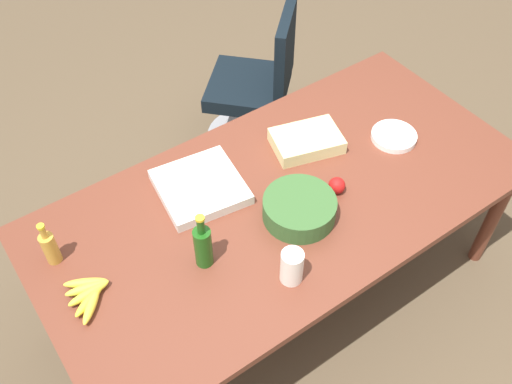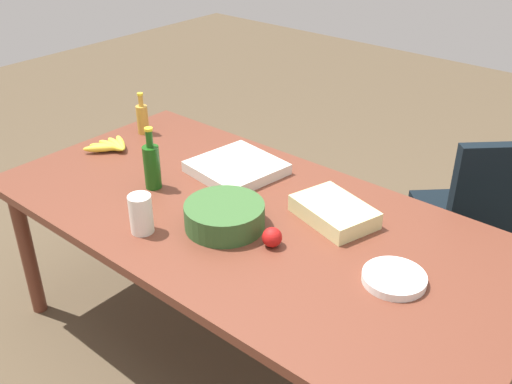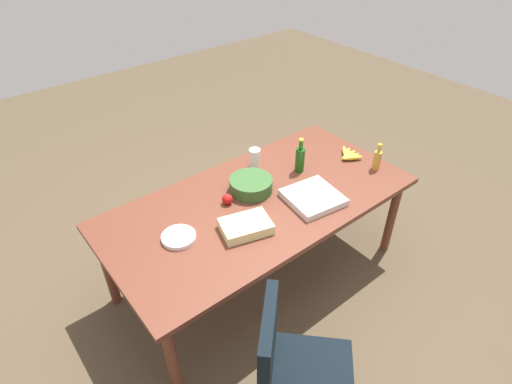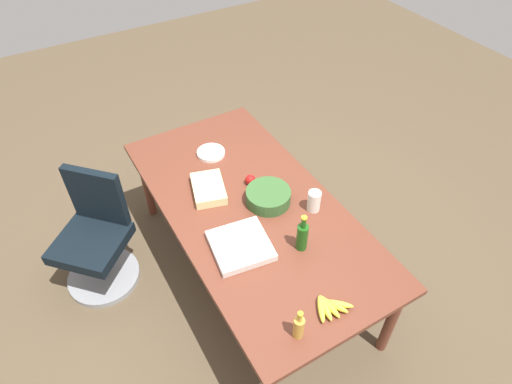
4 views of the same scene
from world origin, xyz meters
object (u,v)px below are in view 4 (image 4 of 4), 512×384
(wine_bottle, at_px, (302,236))
(apple_red, at_px, (250,180))
(banana_bunch, at_px, (330,306))
(salad_bowl, at_px, (268,196))
(pizza_box, at_px, (241,246))
(office_chair, at_px, (97,243))
(mayo_jar, at_px, (314,201))
(conference_table, at_px, (251,213))
(dressing_bottle, at_px, (299,327))
(sheet_cake, at_px, (208,189))
(paper_plate_stack, at_px, (211,153))

(wine_bottle, distance_m, apple_red, 0.69)
(wine_bottle, bearing_deg, banana_bunch, -14.15)
(salad_bowl, height_order, pizza_box, salad_bowl)
(office_chair, xyz_separation_m, pizza_box, (0.86, 0.78, 0.41))
(office_chair, height_order, mayo_jar, office_chair)
(salad_bowl, height_order, apple_red, salad_bowl)
(conference_table, bearing_deg, wine_bottle, 11.20)
(conference_table, distance_m, dressing_bottle, 1.02)
(banana_bunch, relative_size, apple_red, 3.10)
(sheet_cake, bearing_deg, salad_bowl, 47.33)
(banana_bunch, height_order, paper_plate_stack, banana_bunch)
(sheet_cake, height_order, pizza_box, sheet_cake)
(wine_bottle, bearing_deg, dressing_bottle, -36.07)
(sheet_cake, distance_m, pizza_box, 0.57)
(office_chair, xyz_separation_m, apple_red, (0.37, 1.14, 0.42))
(pizza_box, height_order, apple_red, apple_red)
(office_chair, xyz_separation_m, dressing_bottle, (1.54, 0.76, 0.47))
(salad_bowl, bearing_deg, pizza_box, -53.85)
(wine_bottle, xyz_separation_m, dressing_bottle, (0.49, -0.36, -0.02))
(conference_table, xyz_separation_m, salad_bowl, (0.02, 0.13, 0.12))
(pizza_box, distance_m, dressing_bottle, 0.68)
(paper_plate_stack, distance_m, apple_red, 0.47)
(salad_bowl, relative_size, pizza_box, 0.87)
(office_chair, bearing_deg, dressing_bottle, 26.35)
(wine_bottle, xyz_separation_m, banana_bunch, (0.45, -0.11, -0.08))
(pizza_box, bearing_deg, wine_bottle, 69.06)
(mayo_jar, xyz_separation_m, apple_red, (-0.44, -0.25, -0.04))
(salad_bowl, distance_m, dressing_bottle, 1.03)
(office_chair, height_order, salad_bowl, office_chair)
(dressing_bottle, height_order, apple_red, dressing_bottle)
(pizza_box, distance_m, paper_plate_stack, 0.98)
(mayo_jar, bearing_deg, paper_plate_stack, -158.72)
(wine_bottle, distance_m, dressing_bottle, 0.61)
(sheet_cake, relative_size, paper_plate_stack, 1.45)
(conference_table, distance_m, office_chair, 1.22)
(salad_bowl, bearing_deg, mayo_jar, 46.47)
(conference_table, height_order, pizza_box, pizza_box)
(wine_bottle, xyz_separation_m, apple_red, (-0.68, 0.01, -0.07))
(banana_bunch, relative_size, dressing_bottle, 1.07)
(sheet_cake, distance_m, banana_bunch, 1.22)
(wine_bottle, bearing_deg, office_chair, -133.10)
(dressing_bottle, xyz_separation_m, apple_red, (-1.17, 0.37, -0.05))
(salad_bowl, relative_size, banana_bunch, 1.34)
(conference_table, xyz_separation_m, office_chair, (-0.57, -1.03, -0.32))
(paper_plate_stack, bearing_deg, wine_bottle, 4.38)
(salad_bowl, height_order, banana_bunch, salad_bowl)
(office_chair, bearing_deg, conference_table, 60.92)
(office_chair, relative_size, dressing_bottle, 4.36)
(salad_bowl, bearing_deg, conference_table, -99.60)
(sheet_cake, distance_m, dressing_bottle, 1.25)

